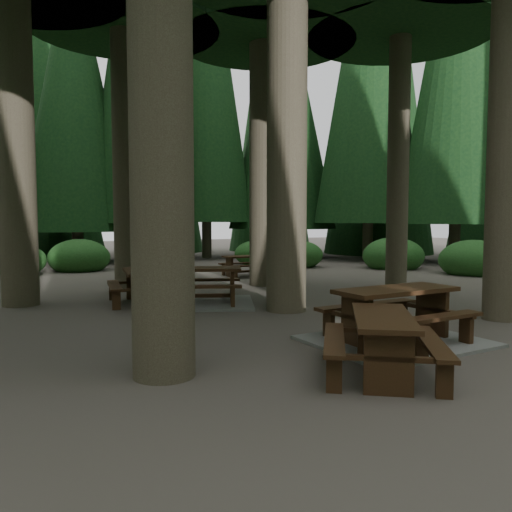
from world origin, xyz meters
name	(u,v)px	position (x,y,z in m)	size (l,w,h in m)	color
ground	(257,315)	(0.00, 0.00, 0.00)	(80.00, 80.00, 0.00)	#4D463F
picnic_table_a	(396,324)	(0.89, -3.01, 0.30)	(2.62, 2.20, 0.86)	gray
picnic_table_b	(141,282)	(-1.72, 2.52, 0.51)	(1.65, 1.94, 0.76)	#382210
picnic_table_c	(198,291)	(-0.58, 1.81, 0.30)	(3.09, 2.86, 0.84)	gray
picnic_table_d	(247,263)	(2.98, 6.61, 0.47)	(1.65, 1.34, 0.70)	#382210
picnic_table_e	(383,335)	(-0.42, -4.21, 0.50)	(2.16, 2.24, 0.76)	#382210
shrub_ring	(270,289)	(0.70, 0.75, 0.40)	(23.86, 24.64, 1.49)	#20511B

